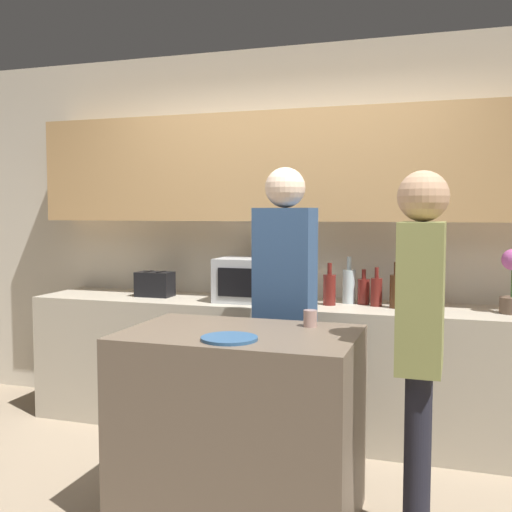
# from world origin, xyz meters

# --- Properties ---
(back_wall) EXTENTS (6.40, 0.40, 2.70)m
(back_wall) POSITION_xyz_m (0.00, 1.66, 1.54)
(back_wall) COLOR beige
(back_wall) RESTS_ON ground_plane
(back_counter) EXTENTS (3.60, 0.62, 0.90)m
(back_counter) POSITION_xyz_m (0.00, 1.39, 0.45)
(back_counter) COLOR #B7AD99
(back_counter) RESTS_ON ground_plane
(kitchen_island) EXTENTS (1.13, 0.74, 0.94)m
(kitchen_island) POSITION_xyz_m (0.12, 0.18, 0.47)
(kitchen_island) COLOR brown
(kitchen_island) RESTS_ON ground_plane
(microwave) EXTENTS (0.52, 0.39, 0.30)m
(microwave) POSITION_xyz_m (-0.18, 1.38, 1.05)
(microwave) COLOR #B7BABC
(microwave) RESTS_ON back_counter
(toaster) EXTENTS (0.26, 0.16, 0.18)m
(toaster) POSITION_xyz_m (-0.96, 1.38, 0.99)
(toaster) COLOR black
(toaster) RESTS_ON back_counter
(potted_plant) EXTENTS (0.14, 0.14, 0.40)m
(potted_plant) POSITION_xyz_m (1.45, 1.38, 1.09)
(potted_plant) COLOR brown
(potted_plant) RESTS_ON back_counter
(bottle_0) EXTENTS (0.08, 0.08, 0.28)m
(bottle_0) POSITION_xyz_m (0.33, 1.37, 1.00)
(bottle_0) COLOR maroon
(bottle_0) RESTS_ON back_counter
(bottle_1) EXTENTS (0.09, 0.09, 0.32)m
(bottle_1) POSITION_xyz_m (0.44, 1.49, 1.02)
(bottle_1) COLOR silver
(bottle_1) RESTS_ON back_counter
(bottle_2) EXTENTS (0.08, 0.08, 0.24)m
(bottle_2) POSITION_xyz_m (0.54, 1.48, 0.99)
(bottle_2) COLOR maroon
(bottle_2) RESTS_ON back_counter
(bottle_3) EXTENTS (0.08, 0.08, 0.26)m
(bottle_3) POSITION_xyz_m (0.64, 1.42, 0.99)
(bottle_3) COLOR maroon
(bottle_3) RESTS_ON back_counter
(bottle_4) EXTENTS (0.07, 0.07, 0.30)m
(bottle_4) POSITION_xyz_m (0.76, 1.38, 1.01)
(bottle_4) COLOR #472814
(bottle_4) RESTS_ON back_counter
(bottle_5) EXTENTS (0.08, 0.08, 0.28)m
(bottle_5) POSITION_xyz_m (0.85, 1.35, 1.00)
(bottle_5) COLOR black
(bottle_5) RESTS_ON back_counter
(bottle_6) EXTENTS (0.07, 0.07, 0.27)m
(bottle_6) POSITION_xyz_m (0.97, 1.51, 1.00)
(bottle_6) COLOR maroon
(bottle_6) RESTS_ON back_counter
(plate_on_island) EXTENTS (0.26, 0.26, 0.01)m
(plate_on_island) POSITION_xyz_m (0.14, -0.02, 0.94)
(plate_on_island) COLOR #2D5684
(plate_on_island) RESTS_ON kitchen_island
(cup_0) EXTENTS (0.07, 0.07, 0.08)m
(cup_0) POSITION_xyz_m (0.42, 0.40, 0.98)
(cup_0) COLOR tan
(cup_0) RESTS_ON kitchen_island
(person_left) EXTENTS (0.22, 0.34, 1.70)m
(person_left) POSITION_xyz_m (0.97, 0.16, 1.01)
(person_left) COLOR black
(person_left) RESTS_ON ground_plane
(person_center) EXTENTS (0.36, 0.23, 1.77)m
(person_center) POSITION_xyz_m (0.18, 0.81, 1.07)
(person_center) COLOR black
(person_center) RESTS_ON ground_plane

